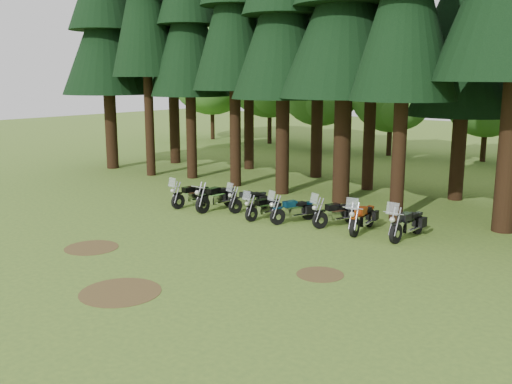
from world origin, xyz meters
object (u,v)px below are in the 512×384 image
motorcycle_1 (217,198)px  motorcycle_7 (407,225)px  motorcycle_0 (191,196)px  motorcycle_6 (362,219)px  motorcycle_3 (264,208)px  motorcycle_5 (336,214)px  motorcycle_4 (293,211)px  motorcycle_2 (249,201)px

motorcycle_1 → motorcycle_7: bearing=6.9°
motorcycle_0 → motorcycle_6: (7.99, 0.86, 0.03)m
motorcycle_0 → motorcycle_3: bearing=8.5°
motorcycle_6 → motorcycle_5: bearing=166.5°
motorcycle_3 → motorcycle_4: motorcycle_4 is taller
motorcycle_1 → motorcycle_4: 3.84m
motorcycle_0 → motorcycle_2: motorcycle_0 is taller
motorcycle_4 → motorcycle_6: 2.85m
motorcycle_5 → motorcycle_7: (2.88, 0.04, 0.04)m
motorcycle_2 → motorcycle_0: bearing=-147.5°
motorcycle_0 → motorcycle_1: bearing=13.5°
motorcycle_1 → motorcycle_6: bearing=7.0°
motorcycle_5 → motorcycle_6: motorcycle_6 is taller
motorcycle_2 → motorcycle_6: size_ratio=0.89×
motorcycle_1 → motorcycle_7: (8.33, 0.84, -0.00)m
motorcycle_2 → motorcycle_4: size_ratio=0.99×
motorcycle_3 → motorcycle_7: bearing=15.8°
motorcycle_1 → motorcycle_5: bearing=9.5°
motorcycle_1 → motorcycle_3: bearing=1.2°
motorcycle_2 → motorcycle_5: size_ratio=0.98×
motorcycle_7 → motorcycle_3: bearing=-168.2°
motorcycle_4 → motorcycle_5: motorcycle_5 is taller
motorcycle_2 → motorcycle_3: motorcycle_2 is taller
motorcycle_1 → motorcycle_6: size_ratio=1.03×
motorcycle_4 → motorcycle_5: (1.62, 0.54, 0.00)m
motorcycle_5 → motorcycle_7: bearing=22.1°
motorcycle_1 → motorcycle_2: 1.42m
motorcycle_7 → motorcycle_4: bearing=-169.1°
motorcycle_2 → motorcycle_4: motorcycle_4 is taller
motorcycle_0 → motorcycle_4: 5.19m
motorcycle_6 → motorcycle_7: (1.68, 0.16, 0.00)m
motorcycle_3 → motorcycle_6: 4.15m
motorcycle_1 → motorcycle_0: bearing=-171.2°
motorcycle_5 → motorcycle_7: size_ratio=0.90×
motorcycle_1 → motorcycle_7: size_ratio=1.02×
motorcycle_2 → motorcycle_7: size_ratio=0.89×
motorcycle_5 → motorcycle_7: motorcycle_7 is taller
motorcycle_2 → motorcycle_6: 5.41m
motorcycle_5 → motorcycle_6: (1.20, -0.12, 0.03)m
motorcycle_5 → motorcycle_6: size_ratio=0.90×
motorcycle_3 → motorcycle_4: (1.28, 0.25, 0.04)m
motorcycle_4 → motorcycle_7: size_ratio=0.90×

